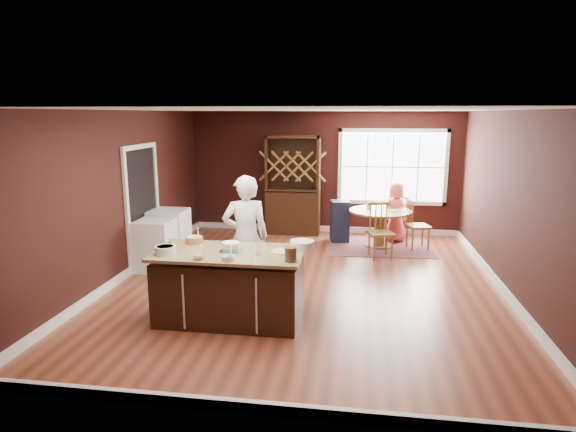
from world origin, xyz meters
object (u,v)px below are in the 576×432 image
(high_chair, at_px, (340,220))
(dryer, at_px, (170,235))
(chair_south, at_px, (381,231))
(baker, at_px, (246,238))
(layer_cake, at_px, (231,247))
(dining_table, at_px, (380,221))
(chair_north, at_px, (396,216))
(kitchen_island, at_px, (230,287))
(toddler, at_px, (343,203))
(chair_east, at_px, (418,224))
(seated_woman, at_px, (395,212))
(hutch, at_px, (293,185))
(washer, at_px, (155,245))

(high_chair, height_order, dryer, dryer)
(high_chair, xyz_separation_m, dryer, (-3.05, -1.72, 0.01))
(high_chair, bearing_deg, chair_south, -66.13)
(baker, bearing_deg, layer_cake, 70.79)
(dining_table, distance_m, chair_north, 0.92)
(dining_table, bearing_deg, kitchen_island, -118.13)
(dining_table, distance_m, toddler, 0.87)
(chair_east, height_order, seated_woman, seated_woman)
(toddler, bearing_deg, baker, -110.35)
(dryer, bearing_deg, kitchen_island, -53.54)
(chair_east, height_order, high_chair, chair_east)
(kitchen_island, xyz_separation_m, chair_east, (2.82, 3.83, 0.07))
(baker, bearing_deg, hutch, -110.84)
(chair_north, relative_size, seated_woman, 0.73)
(chair_east, relative_size, dryer, 1.09)
(layer_cake, xyz_separation_m, hutch, (0.16, 4.74, 0.11))
(layer_cake, bearing_deg, high_chair, 73.66)
(kitchen_island, xyz_separation_m, layer_cake, (0.03, -0.01, 0.54))
(washer, bearing_deg, seated_woman, 30.99)
(baker, bearing_deg, chair_east, -150.98)
(high_chair, height_order, toddler, toddler)
(kitchen_island, relative_size, toddler, 7.32)
(kitchen_island, xyz_separation_m, toddler, (1.32, 4.22, 0.37))
(kitchen_island, bearing_deg, seated_woman, 60.92)
(kitchen_island, bearing_deg, dryer, 126.46)
(kitchen_island, height_order, high_chair, kitchen_island)
(kitchen_island, xyz_separation_m, high_chair, (1.25, 4.15, 0.01))
(kitchen_island, bearing_deg, layer_cake, -15.80)
(toddler, xyz_separation_m, dryer, (-3.11, -1.78, -0.35))
(toddler, bearing_deg, chair_south, -57.49)
(chair_south, bearing_deg, washer, -176.47)
(high_chair, height_order, washer, high_chair)
(toddler, bearing_deg, chair_north, 23.59)
(dining_table, bearing_deg, washer, -151.81)
(baker, bearing_deg, high_chair, -128.42)
(baker, xyz_separation_m, chair_north, (2.40, 3.94, -0.45))
(dining_table, height_order, layer_cake, layer_cake)
(seated_woman, bearing_deg, high_chair, -24.86)
(dryer, bearing_deg, chair_south, 9.20)
(chair_north, xyz_separation_m, hutch, (-2.25, 0.03, 0.63))
(layer_cake, height_order, toddler, layer_cake)
(baker, distance_m, seated_woman, 4.27)
(chair_north, distance_m, washer, 5.14)
(dining_table, distance_m, washer, 4.39)
(toddler, relative_size, dryer, 0.28)
(chair_east, bearing_deg, washer, 100.07)
(chair_east, xyz_separation_m, dryer, (-4.62, -1.39, -0.04))
(dining_table, height_order, high_chair, high_chair)
(dining_table, xyz_separation_m, chair_south, (-0.01, -0.81, -0.01))
(baker, distance_m, high_chair, 3.62)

